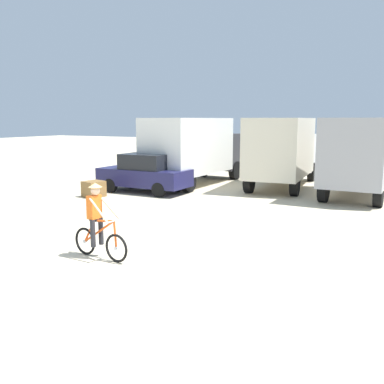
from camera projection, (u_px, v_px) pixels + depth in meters
ground_plane at (107, 271)px, 9.54m from camera, size 120.00×120.00×0.00m
box_truck_white_box at (194, 148)px, 21.95m from camera, size 2.73×6.87×3.35m
box_truck_cream_rv at (283, 149)px, 20.99m from camera, size 2.87×6.91×3.35m
box_truck_grey_hauler at (361, 153)px, 18.61m from camera, size 2.53×6.80×3.35m
sedan_parked at (145, 173)px, 19.66m from camera, size 4.23×1.83×1.76m
cyclist_orange_shirt at (98, 224)px, 10.30m from camera, size 1.73×0.52×1.82m
supply_crate at (94, 189)px, 18.61m from camera, size 0.89×0.95×0.68m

